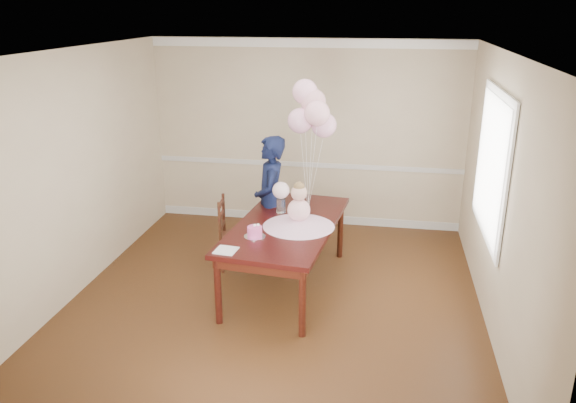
{
  "coord_description": "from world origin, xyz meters",
  "views": [
    {
      "loc": [
        1.1,
        -5.42,
        3.12
      ],
      "look_at": [
        0.09,
        0.4,
        1.05
      ],
      "focal_mm": 35.0,
      "sensor_mm": 36.0,
      "label": 1
    }
  ],
  "objects_px": {
    "dining_table_top": "(286,225)",
    "woman": "(270,202)",
    "birthday_cake": "(255,231)",
    "dining_chair_seat": "(237,237)"
  },
  "relations": [
    {
      "from": "dining_table_top",
      "to": "woman",
      "type": "bearing_deg",
      "value": 123.5
    },
    {
      "from": "dining_table_top",
      "to": "birthday_cake",
      "type": "height_order",
      "value": "birthday_cake"
    },
    {
      "from": "birthday_cake",
      "to": "woman",
      "type": "distance_m",
      "value": 1.05
    },
    {
      "from": "dining_table_top",
      "to": "dining_chair_seat",
      "type": "distance_m",
      "value": 0.87
    },
    {
      "from": "birthday_cake",
      "to": "woman",
      "type": "xyz_separation_m",
      "value": [
        -0.05,
        1.04,
        -0.03
      ]
    },
    {
      "from": "dining_table_top",
      "to": "birthday_cake",
      "type": "relative_size",
      "value": 13.33
    },
    {
      "from": "dining_table_top",
      "to": "birthday_cake",
      "type": "distance_m",
      "value": 0.53
    },
    {
      "from": "birthday_cake",
      "to": "woman",
      "type": "relative_size",
      "value": 0.1
    },
    {
      "from": "birthday_cake",
      "to": "dining_chair_seat",
      "type": "distance_m",
      "value": 1.04
    },
    {
      "from": "dining_table_top",
      "to": "woman",
      "type": "relative_size",
      "value": 1.28
    }
  ]
}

